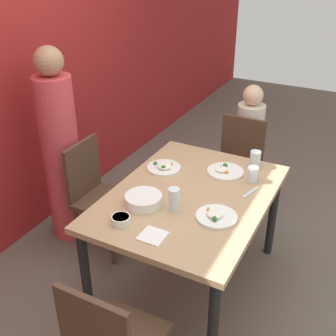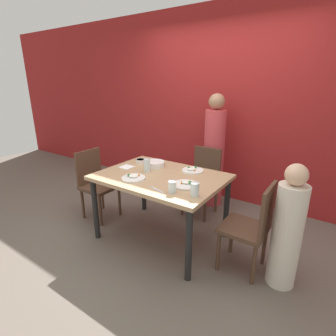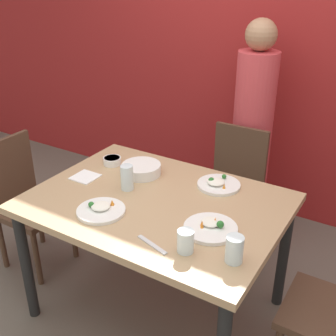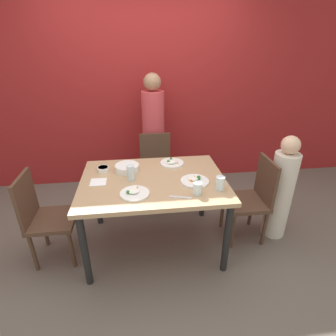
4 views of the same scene
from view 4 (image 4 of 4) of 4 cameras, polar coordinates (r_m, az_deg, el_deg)
ground_plane at (r=2.83m, az=-2.87°, el=-15.98°), size 10.00×10.00×0.00m
wall_back at (r=3.62m, az=-5.27°, el=17.30°), size 10.00×0.06×2.70m
dining_table at (r=2.43m, az=-3.21°, el=-4.18°), size 1.31×0.96×0.75m
chair_adult_spot at (r=3.25m, az=-2.61°, el=0.14°), size 0.40×0.40×0.88m
chair_child_spot at (r=2.78m, az=17.87°, el=-6.02°), size 0.40×0.40×0.88m
chair_empty_left at (r=2.64m, az=-25.39°, el=-9.32°), size 0.40×0.40×0.88m
person_adult at (r=3.44m, az=-3.13°, el=6.31°), size 0.28×0.28×1.56m
person_child at (r=2.89m, az=23.29°, el=-4.73°), size 0.24×0.24×1.11m
bowl_curry at (r=2.56m, az=-8.90°, el=0.09°), size 0.23×0.23×0.06m
plate_rice_adult at (r=2.35m, az=5.81°, el=-2.76°), size 0.25×0.25×0.05m
plate_rice_child at (r=2.68m, az=0.81°, el=1.15°), size 0.24×0.24×0.05m
plate_noodles at (r=2.17m, az=-7.31°, el=-5.43°), size 0.24×0.24×0.05m
bowl_rice_small at (r=2.60m, az=-13.92°, el=-0.20°), size 0.11×0.11×0.04m
glass_water_tall at (r=2.37m, az=-8.13°, el=-1.01°), size 0.07×0.07×0.14m
glass_water_short at (r=2.24m, az=11.27°, el=-3.28°), size 0.08×0.08×0.12m
glass_water_center at (r=2.15m, az=6.42°, el=-4.44°), size 0.07×0.07×0.10m
napkin_folded at (r=2.42m, az=-14.93°, el=-2.97°), size 0.14×0.14×0.01m
fork_steel at (r=2.12m, az=2.75°, el=-6.39°), size 0.18×0.07×0.01m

